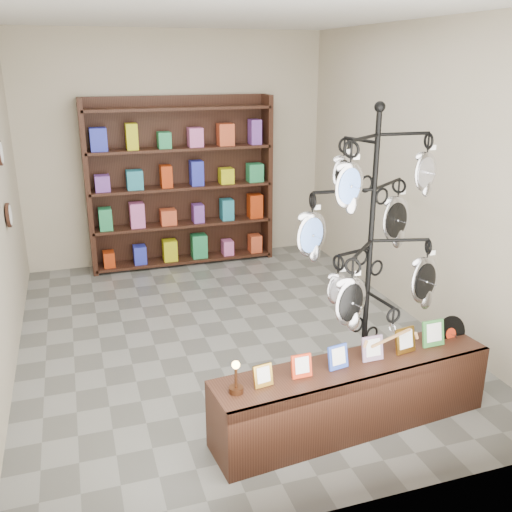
{
  "coord_description": "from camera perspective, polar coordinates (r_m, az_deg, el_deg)",
  "views": [
    {
      "loc": [
        -1.35,
        -5.01,
        2.61
      ],
      "look_at": [
        -0.04,
        -1.0,
        1.16
      ],
      "focal_mm": 40.0,
      "sensor_mm": 36.0,
      "label": 1
    }
  ],
  "objects": [
    {
      "name": "ground",
      "position": [
        5.81,
        -2.71,
        -7.79
      ],
      "size": [
        5.0,
        5.0,
        0.0
      ],
      "primitive_type": "plane",
      "color": "slate",
      "rests_on": "ground"
    },
    {
      "name": "room_envelope",
      "position": [
        5.25,
        -3.03,
        10.57
      ],
      "size": [
        5.0,
        5.0,
        5.0
      ],
      "color": "#B2A48F",
      "rests_on": "ground"
    },
    {
      "name": "display_tree",
      "position": [
        4.25,
        11.39,
        1.42
      ],
      "size": [
        1.23,
        1.22,
        2.36
      ],
      "rotation": [
        0.0,
        0.0,
        0.28
      ],
      "color": "black",
      "rests_on": "ground"
    },
    {
      "name": "front_shelf",
      "position": [
        4.41,
        9.66,
        -13.52
      ],
      "size": [
        2.18,
        0.65,
        0.76
      ],
      "rotation": [
        0.0,
        0.0,
        0.1
      ],
      "color": "black",
      "rests_on": "ground"
    },
    {
      "name": "back_shelving",
      "position": [
        7.6,
        -7.49,
        6.75
      ],
      "size": [
        2.42,
        0.36,
        2.2
      ],
      "color": "black",
      "rests_on": "ground"
    },
    {
      "name": "wall_clocks",
      "position": [
        5.95,
        -23.88,
        6.55
      ],
      "size": [
        0.03,
        0.24,
        0.84
      ],
      "color": "black",
      "rests_on": "ground"
    }
  ]
}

